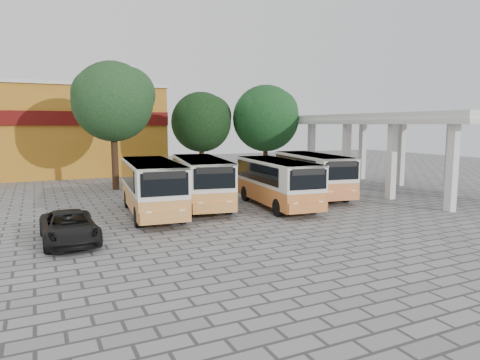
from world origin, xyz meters
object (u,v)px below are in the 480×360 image
bus_far_right (312,172)px  bus_centre_right (277,180)px  bus_far_left (152,184)px  bus_centre_left (201,179)px  parked_car (69,227)px

bus_far_right → bus_centre_right: bearing=-142.6°
bus_far_left → bus_centre_right: 6.99m
bus_far_left → bus_centre_left: (3.09, 1.03, -0.01)m
bus_centre_left → bus_centre_right: bus_centre_left is taller
bus_centre_right → parked_car: bearing=-159.7°
parked_car → bus_centre_right: bearing=12.7°
bus_centre_left → parked_car: bearing=-136.6°
bus_far_right → parked_car: size_ratio=1.80×
bus_far_left → bus_centre_left: bearing=24.1°
bus_far_left → bus_centre_right: bus_far_left is taller
bus_far_right → parked_car: bus_far_right is taller
bus_centre_left → parked_car: 8.85m
bus_far_left → parked_car: bearing=-133.2°
bus_centre_right → bus_centre_left: bearing=159.1°
bus_far_right → bus_centre_left: bearing=-169.7°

